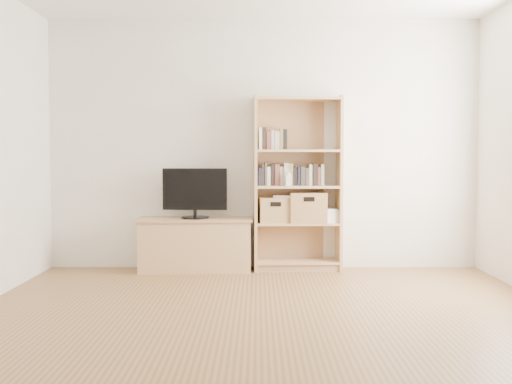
{
  "coord_description": "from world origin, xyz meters",
  "views": [
    {
      "loc": [
        -0.06,
        -4.25,
        1.2
      ],
      "look_at": [
        -0.08,
        1.9,
        0.84
      ],
      "focal_mm": 45.0,
      "sensor_mm": 36.0,
      "label": 1
    }
  ],
  "objects_px": {
    "bookshelf": "(297,183)",
    "basket_right": "(308,207)",
    "baby_monitor": "(289,180)",
    "basket_left": "(274,210)",
    "tv_stand": "(195,246)",
    "laptop": "(290,196)",
    "television": "(195,193)"
  },
  "relations": [
    {
      "from": "tv_stand",
      "to": "baby_monitor",
      "type": "xyz_separation_m",
      "value": [
        0.96,
        -0.05,
        0.67
      ]
    },
    {
      "from": "bookshelf",
      "to": "basket_right",
      "type": "xyz_separation_m",
      "value": [
        0.11,
        -0.0,
        -0.25
      ]
    },
    {
      "from": "television",
      "to": "basket_right",
      "type": "xyz_separation_m",
      "value": [
        1.16,
        0.05,
        -0.15
      ]
    },
    {
      "from": "basket_left",
      "to": "laptop",
      "type": "bearing_deg",
      "value": -3.27
    },
    {
      "from": "television",
      "to": "basket_left",
      "type": "relative_size",
      "value": 2.12
    },
    {
      "from": "basket_right",
      "to": "tv_stand",
      "type": "bearing_deg",
      "value": -177.57
    },
    {
      "from": "television",
      "to": "basket_right",
      "type": "relative_size",
      "value": 1.77
    },
    {
      "from": "tv_stand",
      "to": "bookshelf",
      "type": "bearing_deg",
      "value": 0.42
    },
    {
      "from": "basket_right",
      "to": "television",
      "type": "bearing_deg",
      "value": -177.57
    },
    {
      "from": "bookshelf",
      "to": "baby_monitor",
      "type": "height_order",
      "value": "bookshelf"
    },
    {
      "from": "basket_left",
      "to": "basket_right",
      "type": "height_order",
      "value": "basket_right"
    },
    {
      "from": "baby_monitor",
      "to": "basket_left",
      "type": "relative_size",
      "value": 0.36
    },
    {
      "from": "basket_left",
      "to": "basket_right",
      "type": "relative_size",
      "value": 0.83
    },
    {
      "from": "tv_stand",
      "to": "basket_right",
      "type": "distance_m",
      "value": 1.23
    },
    {
      "from": "tv_stand",
      "to": "laptop",
      "type": "height_order",
      "value": "laptop"
    },
    {
      "from": "television",
      "to": "laptop",
      "type": "bearing_deg",
      "value": 4.99
    },
    {
      "from": "television",
      "to": "basket_left",
      "type": "bearing_deg",
      "value": 5.08
    },
    {
      "from": "television",
      "to": "laptop",
      "type": "distance_m",
      "value": 0.97
    },
    {
      "from": "baby_monitor",
      "to": "basket_right",
      "type": "bearing_deg",
      "value": 25.31
    },
    {
      "from": "laptop",
      "to": "tv_stand",
      "type": "bearing_deg",
      "value": -163.16
    },
    {
      "from": "baby_monitor",
      "to": "basket_right",
      "type": "distance_m",
      "value": 0.36
    },
    {
      "from": "basket_left",
      "to": "basket_right",
      "type": "xyz_separation_m",
      "value": [
        0.35,
        0.01,
        0.03
      ]
    },
    {
      "from": "basket_left",
      "to": "laptop",
      "type": "height_order",
      "value": "laptop"
    },
    {
      "from": "tv_stand",
      "to": "bookshelf",
      "type": "distance_m",
      "value": 1.23
    },
    {
      "from": "television",
      "to": "basket_left",
      "type": "height_order",
      "value": "television"
    },
    {
      "from": "tv_stand",
      "to": "basket_left",
      "type": "relative_size",
      "value": 3.63
    },
    {
      "from": "television",
      "to": "baby_monitor",
      "type": "height_order",
      "value": "television"
    },
    {
      "from": "bookshelf",
      "to": "television",
      "type": "xyz_separation_m",
      "value": [
        -1.05,
        -0.05,
        -0.1
      ]
    },
    {
      "from": "tv_stand",
      "to": "basket_right",
      "type": "height_order",
      "value": "basket_right"
    },
    {
      "from": "baby_monitor",
      "to": "bookshelf",
      "type": "bearing_deg",
      "value": 45.96
    },
    {
      "from": "television",
      "to": "baby_monitor",
      "type": "xyz_separation_m",
      "value": [
        0.96,
        -0.05,
        0.13
      ]
    },
    {
      "from": "bookshelf",
      "to": "laptop",
      "type": "height_order",
      "value": "bookshelf"
    }
  ]
}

